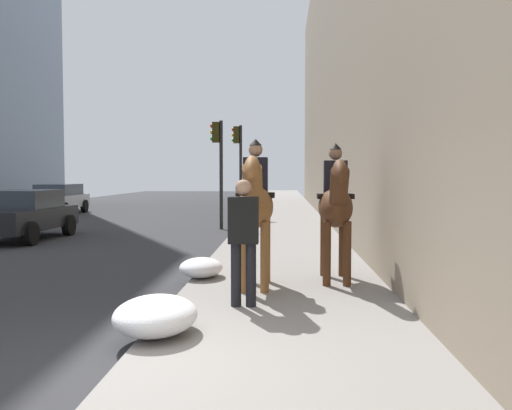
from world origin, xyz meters
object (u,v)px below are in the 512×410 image
object	(u,v)px
pedestrian_greeting	(243,234)
car_near_lane	(58,198)
traffic_light_far_curb	(239,157)
mounted_horse_far	(336,205)
mounted_horse_near	(255,204)
traffic_light_near_curb	(219,156)
car_mid_lane	(22,214)

from	to	relation	value
pedestrian_greeting	car_near_lane	world-z (taller)	pedestrian_greeting
pedestrian_greeting	traffic_light_far_curb	xyz separation A→B (m)	(16.22, 1.33, 1.55)
mounted_horse_far	traffic_light_far_curb	distance (m)	14.70
car_near_lane	traffic_light_far_curb	world-z (taller)	traffic_light_far_curb
mounted_horse_near	car_near_lane	bearing A→B (deg)	-149.73
mounted_horse_far	car_near_lane	size ratio (longest dim) A/B	0.50
pedestrian_greeting	traffic_light_near_curb	world-z (taller)	traffic_light_near_curb
car_near_lane	traffic_light_far_curb	bearing A→B (deg)	70.90
mounted_horse_far	car_mid_lane	world-z (taller)	mounted_horse_far
pedestrian_greeting	mounted_horse_far	bearing A→B (deg)	-37.62
mounted_horse_near	car_near_lane	xyz separation A→B (m)	(17.77, 10.34, -0.66)
mounted_horse_far	car_near_lane	bearing A→B (deg)	-144.62
car_near_lane	traffic_light_near_curb	size ratio (longest dim) A/B	1.22
car_mid_lane	traffic_light_near_curb	size ratio (longest dim) A/B	1.10
mounted_horse_near	traffic_light_near_curb	distance (m)	10.86
pedestrian_greeting	car_near_lane	size ratio (longest dim) A/B	0.37
mounted_horse_far	pedestrian_greeting	world-z (taller)	mounted_horse_far
car_near_lane	traffic_light_far_curb	distance (m)	9.53
car_near_lane	traffic_light_near_curb	bearing A→B (deg)	48.66
traffic_light_far_curb	car_mid_lane	bearing A→B (deg)	143.46
pedestrian_greeting	mounted_horse_near	bearing A→B (deg)	-4.66
car_near_lane	car_mid_lane	size ratio (longest dim) A/B	1.10
car_near_lane	mounted_horse_far	bearing A→B (deg)	32.47
mounted_horse_far	car_near_lane	distance (m)	20.78
car_near_lane	traffic_light_near_curb	world-z (taller)	traffic_light_near_curb
mounted_horse_near	traffic_light_far_curb	size ratio (longest dim) A/B	0.59
mounted_horse_near	mounted_horse_far	distance (m)	1.42
mounted_horse_far	pedestrian_greeting	xyz separation A→B (m)	(-1.83, 1.39, -0.29)
mounted_horse_near	car_mid_lane	size ratio (longest dim) A/B	0.56
car_mid_lane	traffic_light_near_curb	bearing A→B (deg)	123.77
pedestrian_greeting	car_mid_lane	distance (m)	11.06
mounted_horse_near	traffic_light_far_curb	xyz separation A→B (m)	(14.96, 1.42, 1.23)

